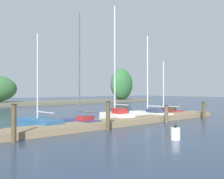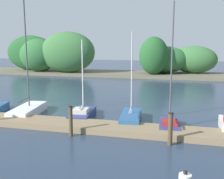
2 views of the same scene
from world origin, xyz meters
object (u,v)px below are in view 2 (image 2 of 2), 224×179
Objects in this scene: sailboat_3 at (83,113)px; mooring_piling_2 at (71,121)px; sailboat_4 at (131,117)px; sailboat_5 at (170,123)px; mooring_piling_3 at (170,129)px; sailboat_2 at (29,109)px.

sailboat_3 is 3.10× the size of mooring_piling_2.
sailboat_5 is (2.38, -0.86, 0.02)m from sailboat_4.
sailboat_5 is 2.57m from mooring_piling_3.
sailboat_4 is 0.78× the size of sailboat_5.
sailboat_2 is at bearing 86.21° from sailboat_3.
sailboat_3 is at bearing 101.18° from mooring_piling_2.
mooring_piling_3 is (9.71, -3.43, 0.44)m from sailboat_2.
sailboat_5 reaches higher than mooring_piling_3.
mooring_piling_3 is at bearing -148.99° from sailboat_4.
sailboat_3 is 3.33m from sailboat_4.
sailboat_4 is at bearing -98.61° from sailboat_2.
sailboat_5 is (5.70, -1.13, 0.06)m from sailboat_3.
sailboat_4 reaches higher than mooring_piling_3.
sailboat_3 reaches higher than mooring_piling_3.
sailboat_2 is 4.91× the size of mooring_piling_3.
sailboat_4 is (7.20, -0.05, -0.05)m from sailboat_2.
sailboat_4 is at bearing 66.69° from sailboat_5.
sailboat_5 is (9.59, -0.91, -0.02)m from sailboat_2.
sailboat_2 is 10.31m from mooring_piling_3.
mooring_piling_3 is (2.50, -3.38, 0.49)m from sailboat_4.
sailboat_5 is at bearing 92.70° from mooring_piling_3.
sailboat_4 is at bearing 126.52° from mooring_piling_3.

